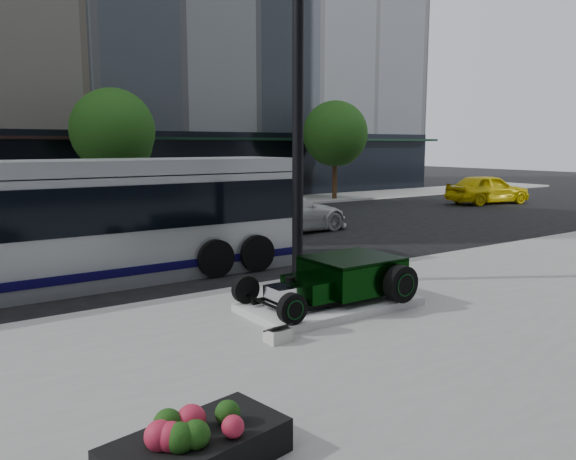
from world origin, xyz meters
TOP-DOWN VIEW (x-y plane):
  - ground at (0.00, 0.00)m, footprint 120.00×120.00m
  - sidewalk_far at (0.00, 14.00)m, footprint 70.00×4.00m
  - street_trees at (1.15, 13.07)m, footprint 29.80×3.80m
  - display_plinth at (-0.38, -4.52)m, footprint 3.40×1.80m
  - hot_rod at (-0.04, -4.52)m, footprint 3.22×2.00m
  - info_plaque at (-2.27, -5.54)m, footprint 0.41×0.32m
  - lamppost at (0.34, -2.42)m, footprint 0.46×0.46m
  - flower_planter at (-4.90, -8.07)m, footprint 1.92×1.20m
  - transit_bus at (-4.20, 0.81)m, footprint 12.12×2.88m
  - white_sedan at (4.70, 4.47)m, footprint 5.32×2.50m
  - yellow_taxi at (19.83, 6.66)m, footprint 5.13×2.83m

SIDE VIEW (x-z plane):
  - ground at x=0.00m, z-range 0.00..0.00m
  - sidewalk_far at x=0.00m, z-range 0.00..0.12m
  - display_plinth at x=-0.38m, z-range 0.12..0.27m
  - info_plaque at x=-2.27m, z-range 0.09..0.40m
  - flower_planter at x=-4.90m, z-range 0.04..0.62m
  - hot_rod at x=-0.04m, z-range 0.29..1.10m
  - white_sedan at x=4.70m, z-range 0.00..1.50m
  - yellow_taxi at x=19.83m, z-range 0.00..1.65m
  - transit_bus at x=-4.20m, z-range 0.02..2.95m
  - street_trees at x=1.15m, z-range 0.92..6.62m
  - lamppost at x=0.34m, z-range -0.20..8.15m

